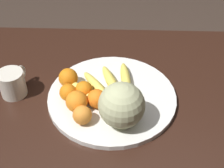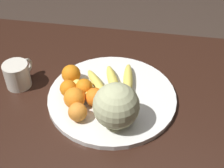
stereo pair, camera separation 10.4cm
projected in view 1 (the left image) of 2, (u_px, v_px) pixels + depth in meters
The scene contains 12 objects.
kitchen_table at pixel (107, 121), 1.13m from camera, with size 1.44×0.97×0.71m.
fruit_bowl at pixel (112, 97), 1.08m from camera, with size 0.44×0.44×0.02m.
melon at pixel (122, 105), 0.94m from camera, with size 0.14×0.14×0.14m.
banana_bunch at pixel (104, 85), 1.09m from camera, with size 0.25×0.24×0.03m.
orange_front_left at pixel (77, 101), 1.00m from camera, with size 0.07×0.07×0.07m.
orange_front_right at pixel (82, 115), 0.96m from camera, with size 0.06×0.06×0.06m.
orange_mid_center at pixel (84, 90), 1.05m from camera, with size 0.06×0.06×0.06m.
orange_back_left at pixel (68, 78), 1.09m from camera, with size 0.07×0.07×0.07m.
orange_back_right at pixel (97, 99), 1.02m from camera, with size 0.06×0.06×0.06m.
orange_top_small at pixel (68, 92), 1.04m from camera, with size 0.06×0.06×0.06m.
produce_tag at pixel (89, 105), 1.04m from camera, with size 0.08×0.05×0.00m.
ceramic_mug at pixel (13, 83), 1.08m from camera, with size 0.09×0.12×0.09m.
Camera 1 is at (-0.05, 0.76, 1.46)m, focal length 50.00 mm.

